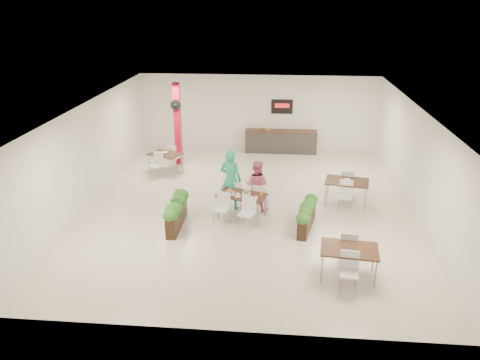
% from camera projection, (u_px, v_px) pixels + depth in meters
% --- Properties ---
extents(ground, '(12.00, 12.00, 0.00)m').
position_uv_depth(ground, '(248.00, 206.00, 14.87)').
color(ground, beige).
rests_on(ground, ground).
extents(room_shell, '(10.10, 12.10, 3.22)m').
position_uv_depth(room_shell, '(248.00, 145.00, 14.13)').
color(room_shell, white).
rests_on(room_shell, ground).
extents(red_column, '(0.40, 0.41, 3.20)m').
position_uv_depth(red_column, '(178.00, 123.00, 18.03)').
color(red_column, '#A90B23').
rests_on(red_column, ground).
extents(service_counter, '(3.00, 0.64, 2.20)m').
position_uv_depth(service_counter, '(281.00, 141.00, 19.85)').
color(service_counter, '#2B2826').
rests_on(service_counter, ground).
extents(main_table, '(1.66, 1.92, 0.92)m').
position_uv_depth(main_table, '(241.00, 198.00, 13.87)').
color(main_table, black).
rests_on(main_table, ground).
extents(diner_man, '(0.80, 0.65, 1.91)m').
position_uv_depth(diner_man, '(231.00, 180.00, 14.38)').
color(diner_man, '#29B288').
rests_on(diner_man, ground).
extents(diner_woman, '(0.92, 0.81, 1.59)m').
position_uv_depth(diner_woman, '(257.00, 185.00, 14.38)').
color(diner_woman, pink).
rests_on(diner_woman, ground).
extents(planter_left, '(0.41, 1.80, 0.94)m').
position_uv_depth(planter_left, '(176.00, 211.00, 13.38)').
color(planter_left, black).
rests_on(planter_left, ground).
extents(planter_right, '(0.68, 1.69, 0.89)m').
position_uv_depth(planter_right, '(307.00, 213.00, 13.25)').
color(planter_right, black).
rests_on(planter_right, ground).
extents(side_table_a, '(1.38, 1.66, 0.92)m').
position_uv_depth(side_table_a, '(165.00, 156.00, 17.49)').
color(side_table_a, black).
rests_on(side_table_a, ground).
extents(side_table_b, '(1.49, 1.67, 0.92)m').
position_uv_depth(side_table_b, '(347.00, 184.00, 14.88)').
color(side_table_b, black).
rests_on(side_table_b, ground).
extents(side_table_c, '(1.41, 1.66, 0.92)m').
position_uv_depth(side_table_c, '(349.00, 253.00, 10.89)').
color(side_table_c, black).
rests_on(side_table_c, ground).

